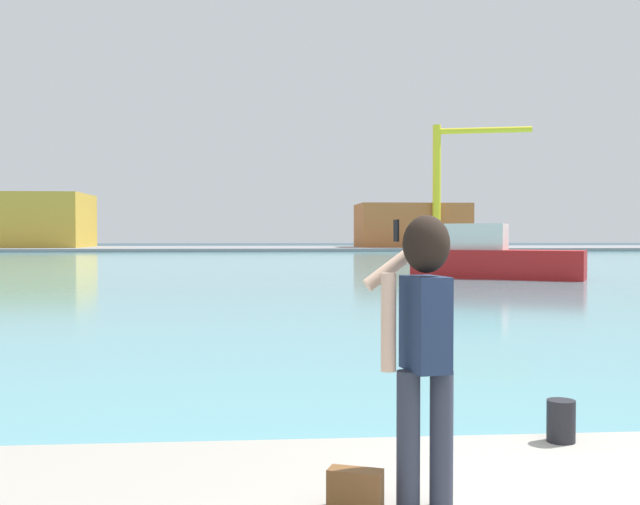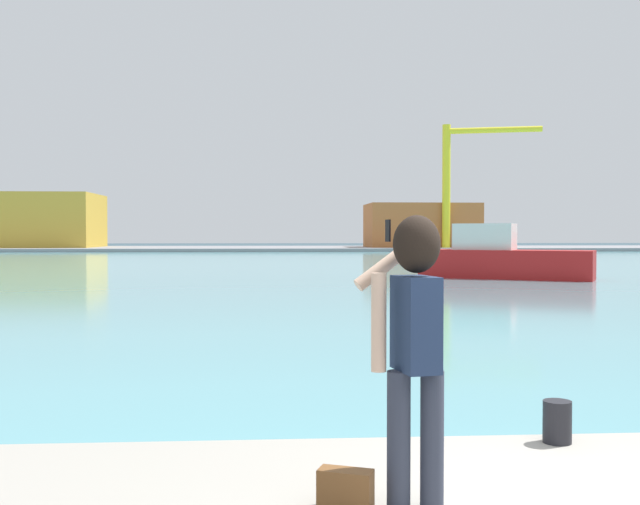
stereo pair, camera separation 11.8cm
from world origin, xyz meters
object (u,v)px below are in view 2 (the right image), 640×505
Objects in this scene: person_photographer at (414,329)px; boat_moored_2 at (501,259)px; warehouse_left at (28,220)px; harbor_bollard at (557,422)px; warehouse_right at (421,225)px; handbag at (345,490)px; port_crane at (459,171)px.

boat_moored_2 reaches higher than person_photographer.
warehouse_left reaches higher than boat_moored_2.
harbor_bollard is 0.02× the size of warehouse_left.
harbor_bollard is 0.02× the size of warehouse_right.
handbag is at bearing -144.09° from harbor_bollard.
boat_moored_2 is at bearing 70.84° from handbag.
person_photographer is 0.13× the size of warehouse_right.
boat_moored_2 reaches higher than harbor_bollard.
warehouse_right is 9.19m from port_crane.
warehouse_left is (-33.13, 91.47, 3.13)m from harbor_bollard.
warehouse_left is at bearing 171.92° from port_crane.
person_photographer is at bearing -101.59° from warehouse_right.
warehouse_left is (-41.80, 62.65, 2.85)m from boat_moored_2.
boat_moored_2 is 75.37m from warehouse_left.
person_photographer is 2.10m from harbor_bollard.
person_photographer is 0.22× the size of boat_moored_2.
warehouse_right is at bearing 123.36° from port_crane.
port_crane is at bearing -25.78° from person_photographer.
harbor_bollard is at bearing -103.89° from port_crane.
port_crane is (12.06, 55.00, 8.78)m from boat_moored_2.
person_photographer reaches higher than handbag.
warehouse_right is (18.57, 90.51, 1.61)m from person_photographer.
handbag is 0.02× the size of warehouse_right.
handbag is 88.52m from port_crane.
warehouse_right reaches higher than handbag.
port_crane is (3.55, -5.39, 6.55)m from warehouse_right.
warehouse_right is at bearing -22.80° from person_photographer.
warehouse_left reaches higher than harbor_bollard.
boat_moored_2 is (8.67, 28.83, 0.27)m from harbor_bollard.
warehouse_left is (-31.74, 92.77, 2.23)m from person_photographer.
boat_moored_2 is at bearing -29.68° from person_photographer.
person_photographer is 92.41m from warehouse_right.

